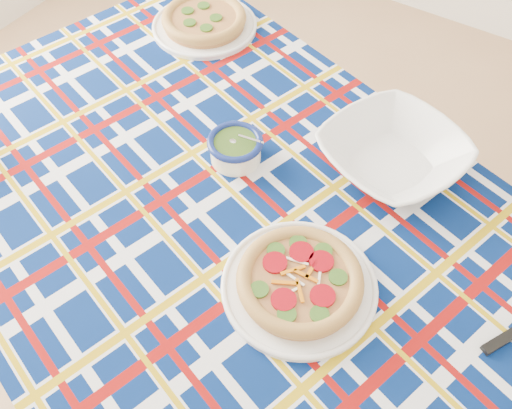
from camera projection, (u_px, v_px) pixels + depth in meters
The scene contains 7 objects.
floor at pixel (271, 373), 1.71m from camera, with size 4.00×4.00×0.00m, color #A87D56.
dining_table at pixel (236, 242), 1.20m from camera, with size 1.79×1.41×0.74m.
tablecloth at pixel (235, 235), 1.18m from camera, with size 1.60×1.01×0.10m, color #041A51, non-canonical shape.
main_focaccia_plate at pixel (300, 280), 1.02m from camera, with size 0.29×0.29×0.06m, color #AE713E, non-canonical shape.
pesto_bowl at pixel (235, 147), 1.21m from camera, with size 0.12×0.12×0.07m, color #233D10, non-canonical shape.
serving_bowl at pixel (393, 154), 1.20m from camera, with size 0.29×0.29×0.07m, color white.
second_focaccia_plate at pixel (204, 20), 1.51m from camera, with size 0.29×0.29×0.05m, color #AE713E, non-canonical shape.
Camera 1 is at (0.31, -0.57, 1.66)m, focal length 40.00 mm.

